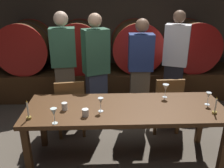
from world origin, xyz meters
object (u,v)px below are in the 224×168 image
Objects in this scene: cup_left at (65,106)px; chair_right at (166,102)px; guest_center_right at (140,70)px; guest_far_right at (175,64)px; candle_right at (215,109)px; wine_glass_center_right at (166,88)px; wine_glass_far_right at (209,96)px; wine_barrel_center_left at (79,46)px; wine_glass_far_left at (54,113)px; dining_table at (125,112)px; guest_center_left at (96,69)px; wine_barrel_far_right at (190,45)px; wine_barrel_center_right at (136,46)px; cup_right at (85,113)px; wine_barrel_far_left at (26,47)px; candle_left at (28,114)px; wine_glass_center_left at (101,102)px; chair_left at (71,105)px; guest_far_left at (64,67)px.

chair_right is at bearing 26.75° from cup_left.
guest_center_right is 0.94× the size of guest_far_right.
wine_glass_center_right is at bearing 134.57° from candle_right.
wine_barrel_center_left is at bearing 129.69° from wine_glass_far_right.
wine_glass_far_left reaches higher than wine_glass_far_right.
dining_table is 1.35× the size of guest_center_left.
wine_barrel_center_left and wine_barrel_far_right have the same top height.
guest_center_right reaches higher than candle_right.
wine_barrel_center_right is 4.70× the size of candle_right.
guest_center_right is 0.60m from guest_far_right.
wine_barrel_far_right is 2.57m from dining_table.
wine_glass_center_right is (0.20, -0.82, 0.04)m from guest_center_right.
guest_far_right is (0.59, 0.14, 0.05)m from guest_center_right.
wine_glass_center_right is 1.09m from cup_right.
wine_barrel_far_left is 2.43m from candle_left.
wine_glass_far_right is at bearing -103.10° from wine_barrel_far_right.
wine_barrel_center_left is at bearing 101.18° from wine_glass_center_left.
dining_table is (1.73, -2.09, -0.34)m from wine_barrel_far_left.
wine_barrel_far_right is 1.04m from guest_far_right.
wine_barrel_center_left is 1.58m from chair_left.
wine_barrel_center_left is at bearing 124.35° from wine_glass_center_right.
guest_far_left is (-2.34, -0.97, -0.11)m from wine_barrel_far_right.
wine_barrel_far_right reaches higher than candle_right.
guest_far_left is 1.38m from cup_right.
wine_glass_center_right reaches higher than chair_left.
wine_glass_far_left is at bearing -168.13° from wine_glass_far_right.
guest_center_left is at bearing -71.37° from wine_barrel_center_left.
wine_barrel_center_right is 2.15m from dining_table.
wine_barrel_center_left is 1.09× the size of chair_left.
wine_glass_center_right is at bearing 13.69° from cup_left.
candle_right is 1.16× the size of wine_glass_center_right.
candle_right is (0.30, -0.84, 0.32)m from chair_right.
wine_barrel_far_left is 2.13m from wine_barrel_center_right.
wine_glass_far_left is at bearing 87.17° from guest_far_left.
guest_center_left reaches higher than chair_right.
chair_left reaches higher than dining_table.
wine_glass_far_left is at bearing -154.76° from cup_right.
wine_glass_center_left is at bearing 27.55° from wine_glass_far_left.
wine_barrel_center_left is 0.41× the size of dining_table.
candle_left is at bearing 58.44° from guest_far_right.
wine_glass_center_left is 0.21m from cup_right.
wine_glass_center_right is at bearing 68.07° from chair_right.
candle_left is 1.66m from wine_glass_center_right.
guest_far_left is at bearing 107.47° from cup_right.
chair_right is 1.27m from wine_glass_center_left.
guest_center_left reaches higher than wine_glass_center_left.
guest_far_left is at bearing 144.64° from candle_right.
wine_barrel_far_right is at bearing -136.36° from guest_center_right.
guest_far_left is at bearing -30.03° from guest_center_left.
chair_right is at bearing 43.80° from dining_table.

